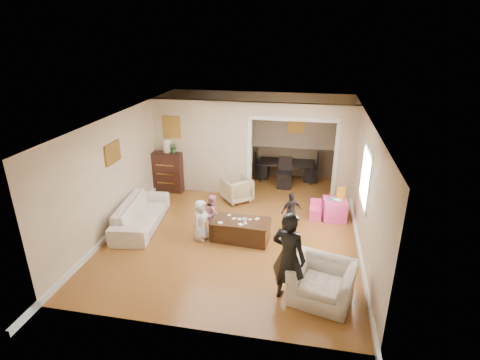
% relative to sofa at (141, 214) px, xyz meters
% --- Properties ---
extents(floor, '(7.00, 7.00, 0.00)m').
position_rel_sofa_xyz_m(floor, '(2.22, 0.54, -0.31)').
color(floor, '#AA6E2B').
rests_on(floor, ground).
extents(partition_left, '(2.75, 0.18, 2.60)m').
position_rel_sofa_xyz_m(partition_left, '(0.85, 2.34, 0.99)').
color(partition_left, beige).
rests_on(partition_left, ground).
extents(partition_right, '(0.55, 0.18, 2.60)m').
position_rel_sofa_xyz_m(partition_right, '(4.70, 2.34, 0.99)').
color(partition_right, beige).
rests_on(partition_right, ground).
extents(partition_header, '(2.22, 0.18, 0.35)m').
position_rel_sofa_xyz_m(partition_header, '(3.32, 2.34, 2.12)').
color(partition_header, beige).
rests_on(partition_header, partition_right).
extents(window_pane, '(0.03, 0.95, 1.10)m').
position_rel_sofa_xyz_m(window_pane, '(4.95, 0.14, 1.24)').
color(window_pane, white).
rests_on(window_pane, ground).
extents(framed_art_partition, '(0.45, 0.03, 0.55)m').
position_rel_sofa_xyz_m(framed_art_partition, '(0.02, 2.24, 1.54)').
color(framed_art_partition, brown).
rests_on(framed_art_partition, partition_left).
extents(framed_art_sofa_wall, '(0.03, 0.55, 0.40)m').
position_rel_sofa_xyz_m(framed_art_sofa_wall, '(-0.49, -0.06, 1.49)').
color(framed_art_sofa_wall, brown).
extents(framed_art_alcove, '(0.45, 0.03, 0.55)m').
position_rel_sofa_xyz_m(framed_art_alcove, '(3.32, 3.98, 1.39)').
color(framed_art_alcove, brown).
extents(sofa, '(1.07, 2.20, 0.62)m').
position_rel_sofa_xyz_m(sofa, '(0.00, 0.00, 0.00)').
color(sofa, silver).
rests_on(sofa, ground).
extents(armchair_back, '(0.98, 0.98, 0.64)m').
position_rel_sofa_xyz_m(armchair_back, '(1.92, 1.84, 0.01)').
color(armchair_back, '#C3B588').
rests_on(armchair_back, ground).
extents(armchair_front, '(1.25, 1.15, 0.68)m').
position_rel_sofa_xyz_m(armchair_front, '(4.15, -1.85, 0.03)').
color(armchair_front, silver).
rests_on(armchair_front, ground).
extents(dresser, '(0.84, 0.47, 1.16)m').
position_rel_sofa_xyz_m(dresser, '(-0.13, 2.17, 0.27)').
color(dresser, black).
rests_on(dresser, ground).
extents(table_lamp, '(0.22, 0.22, 0.36)m').
position_rel_sofa_xyz_m(table_lamp, '(-0.13, 2.17, 1.03)').
color(table_lamp, beige).
rests_on(table_lamp, dresser).
extents(potted_plant, '(0.26, 0.23, 0.29)m').
position_rel_sofa_xyz_m(potted_plant, '(0.07, 2.17, 1.00)').
color(potted_plant, '#33662D').
rests_on(potted_plant, dresser).
extents(coffee_table, '(1.29, 0.71, 0.47)m').
position_rel_sofa_xyz_m(coffee_table, '(2.41, -0.16, -0.08)').
color(coffee_table, '#3C2013').
rests_on(coffee_table, ground).
extents(coffee_cup, '(0.11, 0.11, 0.10)m').
position_rel_sofa_xyz_m(coffee_cup, '(2.51, -0.21, 0.21)').
color(coffee_cup, silver).
rests_on(coffee_cup, coffee_table).
extents(play_table, '(0.59, 0.59, 0.52)m').
position_rel_sofa_xyz_m(play_table, '(4.48, 1.23, -0.05)').
color(play_table, '#FF43A7').
rests_on(play_table, ground).
extents(cereal_box, '(0.21, 0.09, 0.30)m').
position_rel_sofa_xyz_m(cereal_box, '(4.60, 1.33, 0.36)').
color(cereal_box, yellow).
rests_on(cereal_box, play_table).
extents(cyan_cup, '(0.08, 0.08, 0.08)m').
position_rel_sofa_xyz_m(cyan_cup, '(4.38, 1.18, 0.25)').
color(cyan_cup, '#25B0BA').
rests_on(cyan_cup, play_table).
extents(toy_block, '(0.10, 0.09, 0.05)m').
position_rel_sofa_xyz_m(toy_block, '(4.36, 1.35, 0.23)').
color(toy_block, red).
rests_on(toy_block, play_table).
extents(play_bowl, '(0.22, 0.22, 0.05)m').
position_rel_sofa_xyz_m(play_bowl, '(4.53, 1.11, 0.23)').
color(play_bowl, white).
rests_on(play_bowl, play_table).
extents(dining_table, '(1.70, 0.97, 0.59)m').
position_rel_sofa_xyz_m(dining_table, '(3.11, 3.65, -0.02)').
color(dining_table, black).
rests_on(dining_table, ground).
extents(adult_person, '(0.72, 0.61, 1.66)m').
position_rel_sofa_xyz_m(adult_person, '(3.57, -1.95, 0.52)').
color(adult_person, black).
rests_on(adult_person, ground).
extents(child_kneel_a, '(0.40, 0.51, 0.93)m').
position_rel_sofa_xyz_m(child_kneel_a, '(1.56, -0.31, 0.16)').
color(child_kneel_a, silver).
rests_on(child_kneel_a, ground).
extents(child_kneel_b, '(0.44, 0.50, 0.88)m').
position_rel_sofa_xyz_m(child_kneel_b, '(1.71, 0.14, 0.13)').
color(child_kneel_b, pink).
rests_on(child_kneel_b, ground).
extents(child_toddler, '(0.54, 0.47, 0.88)m').
position_rel_sofa_xyz_m(child_toddler, '(3.46, 0.59, 0.13)').
color(child_toddler, black).
rests_on(child_toddler, ground).
extents(craft_papers, '(0.87, 0.50, 0.00)m').
position_rel_sofa_xyz_m(craft_papers, '(2.38, -0.15, 0.16)').
color(craft_papers, white).
rests_on(craft_papers, coffee_table).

